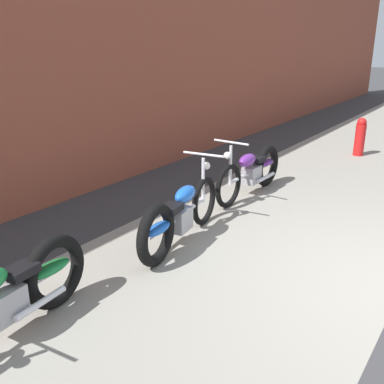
{
  "coord_description": "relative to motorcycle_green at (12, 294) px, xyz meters",
  "views": [
    {
      "loc": [
        -4.46,
        -0.5,
        2.45
      ],
      "look_at": [
        -0.49,
        2.3,
        0.75
      ],
      "focal_mm": 40.93,
      "sensor_mm": 36.0,
      "label": 1
    }
  ],
  "objects": [
    {
      "name": "sidewalk_slab",
      "position": [
        2.7,
        -0.87,
        -0.4
      ],
      "size": [
        36.0,
        3.5,
        0.01
      ],
      "primitive_type": "cube",
      "color": "gray",
      "rests_on": "ground"
    },
    {
      "name": "brick_building_wall",
      "position": [
        2.7,
        2.58,
        2.14
      ],
      "size": [
        36.0,
        0.5,
        5.08
      ],
      "primitive_type": "cube",
      "color": "brown",
      "rests_on": "ground"
    },
    {
      "name": "motorcycle_green",
      "position": [
        0.0,
        0.0,
        0.0
      ],
      "size": [
        2.0,
        0.58,
        1.03
      ],
      "rotation": [
        0.0,
        0.0,
        3.25
      ],
      "color": "black",
      "rests_on": "ground"
    },
    {
      "name": "motorcycle_blue",
      "position": [
        2.16,
        -0.12,
        0.0
      ],
      "size": [
        2.0,
        0.61,
        1.03
      ],
      "rotation": [
        0.0,
        0.0,
        0.16
      ],
      "color": "black",
      "rests_on": "ground"
    },
    {
      "name": "motorcycle_purple",
      "position": [
        4.52,
        0.06,
        0.0
      ],
      "size": [
        2.01,
        0.58,
        1.03
      ],
      "rotation": [
        0.0,
        0.0,
        3.13
      ],
      "color": "black",
      "rests_on": "ground"
    },
    {
      "name": "fire_hydrant",
      "position": [
        8.13,
        -0.68,
        0.03
      ],
      "size": [
        0.22,
        0.22,
        0.84
      ],
      "color": "red",
      "rests_on": "ground"
    }
  ]
}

